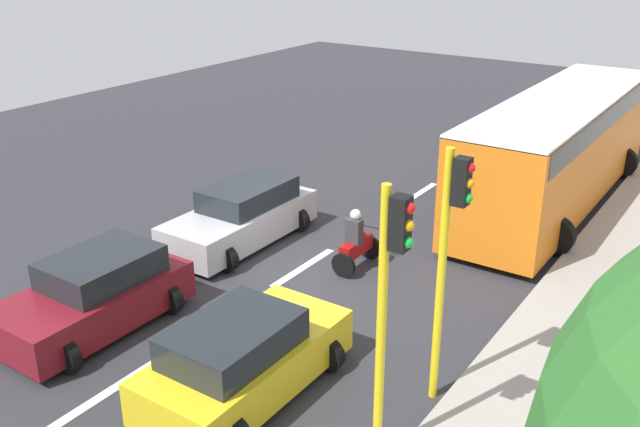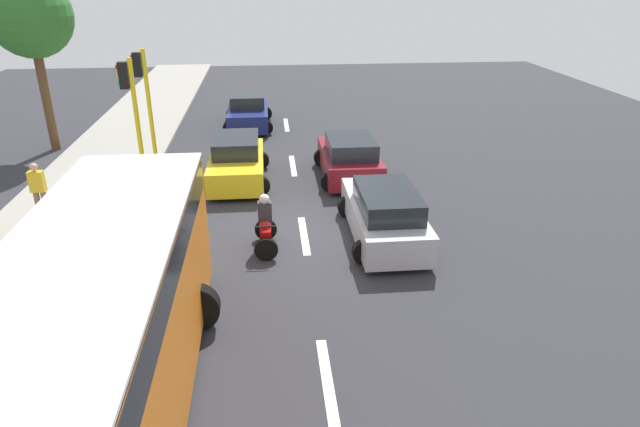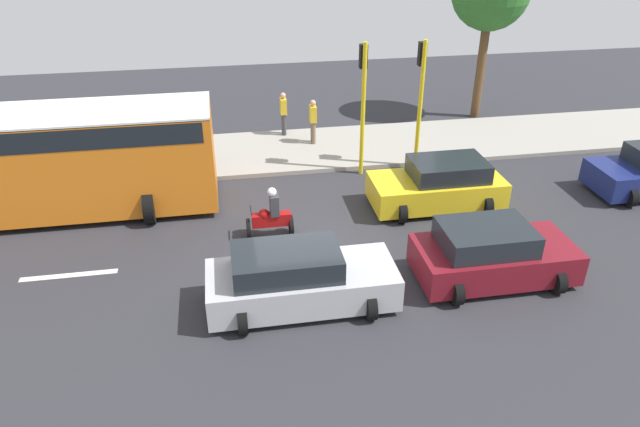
% 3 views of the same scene
% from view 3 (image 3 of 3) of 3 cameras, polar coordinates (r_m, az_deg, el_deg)
% --- Properties ---
extents(ground_plane, '(40.00, 60.00, 0.10)m').
position_cam_3_polar(ground_plane, '(15.82, -1.86, -4.11)').
color(ground_plane, '#2D2D33').
extents(sidewalk, '(4.00, 60.00, 0.15)m').
position_cam_3_polar(sidewalk, '(21.94, -4.50, 6.07)').
color(sidewalk, '#9E998E').
rests_on(sidewalk, ground).
extents(lane_stripe_north, '(0.20, 2.40, 0.01)m').
position_cam_3_polar(lane_stripe_north, '(17.51, 17.97, -1.92)').
color(lane_stripe_north, white).
rests_on(lane_stripe_north, ground).
extents(lane_stripe_mid, '(0.20, 2.40, 0.01)m').
position_cam_3_polar(lane_stripe_mid, '(15.79, -1.86, -3.94)').
color(lane_stripe_mid, white).
rests_on(lane_stripe_mid, ground).
extents(lane_stripe_south, '(0.20, 2.40, 0.01)m').
position_cam_3_polar(lane_stripe_south, '(16.25, -23.39, -5.59)').
color(lane_stripe_south, white).
rests_on(lane_stripe_south, ground).
extents(car_yellow_cab, '(2.24, 4.02, 1.52)m').
position_cam_3_polar(car_yellow_cab, '(18.21, 11.56, 2.73)').
color(car_yellow_cab, yellow).
rests_on(car_yellow_cab, ground).
extents(car_silver, '(2.18, 4.39, 1.52)m').
position_cam_3_polar(car_silver, '(13.57, -2.12, -6.50)').
color(car_silver, '#B7B7BC').
rests_on(car_silver, ground).
extents(car_maroon, '(2.29, 3.92, 1.52)m').
position_cam_3_polar(car_maroon, '(15.08, 16.50, -3.86)').
color(car_maroon, maroon).
rests_on(car_maroon, ground).
extents(city_bus, '(3.20, 11.00, 3.16)m').
position_cam_3_polar(city_bus, '(18.98, -27.26, 4.86)').
color(city_bus, orange).
rests_on(city_bus, ground).
extents(motorcycle, '(0.60, 1.30, 1.53)m').
position_cam_3_polar(motorcycle, '(16.30, -4.86, -0.30)').
color(motorcycle, black).
rests_on(motorcycle, ground).
extents(pedestrian_near_signal, '(0.40, 0.24, 1.69)m').
position_cam_3_polar(pedestrian_near_signal, '(22.18, -0.69, 9.15)').
color(pedestrian_near_signal, '#72604C').
rests_on(pedestrian_near_signal, sidewalk).
extents(pedestrian_by_tree, '(0.40, 0.24, 1.69)m').
position_cam_3_polar(pedestrian_by_tree, '(23.07, -3.60, 9.89)').
color(pedestrian_by_tree, '#3F3F3F').
rests_on(pedestrian_by_tree, sidewalk).
extents(traffic_light_corner, '(0.49, 0.24, 4.50)m').
position_cam_3_polar(traffic_light_corner, '(19.95, 9.84, 12.10)').
color(traffic_light_corner, yellow).
rests_on(traffic_light_corner, ground).
extents(traffic_light_midblock, '(0.49, 0.24, 4.50)m').
position_cam_3_polar(traffic_light_midblock, '(19.40, 4.24, 11.96)').
color(traffic_light_midblock, yellow).
rests_on(traffic_light_midblock, ground).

